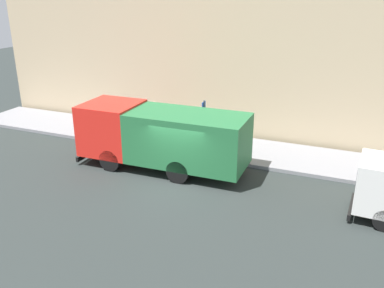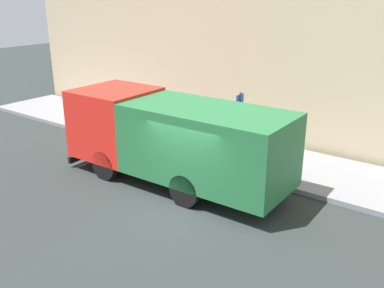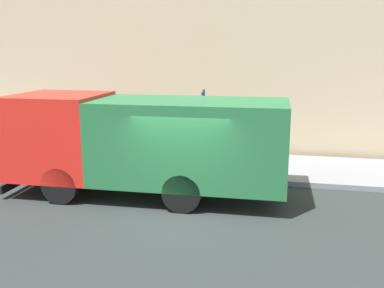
% 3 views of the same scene
% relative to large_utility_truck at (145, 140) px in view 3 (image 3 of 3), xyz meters
% --- Properties ---
extents(ground, '(80.00, 80.00, 0.00)m').
position_rel_large_utility_truck_xyz_m(ground, '(-1.38, -1.32, -1.63)').
color(ground, '#292F2E').
extents(sidewalk, '(3.56, 30.00, 0.17)m').
position_rel_large_utility_truck_xyz_m(sidewalk, '(3.40, -1.32, -1.54)').
color(sidewalk, gray).
rests_on(sidewalk, ground).
extents(building_facade, '(0.50, 30.00, 11.27)m').
position_rel_large_utility_truck_xyz_m(building_facade, '(5.68, -1.32, 4.01)').
color(building_facade, '#C7AE88').
rests_on(building_facade, ground).
extents(large_utility_truck, '(2.70, 7.92, 2.87)m').
position_rel_large_utility_truck_xyz_m(large_utility_truck, '(0.00, 0.00, 0.00)').
color(large_utility_truck, red).
rests_on(large_utility_truck, ground).
extents(pedestrian_walking, '(0.52, 0.52, 1.72)m').
position_rel_large_utility_truck_xyz_m(pedestrian_walking, '(4.29, 2.61, -0.55)').
color(pedestrian_walking, black).
rests_on(pedestrian_walking, sidewalk).
extents(pedestrian_standing, '(0.43, 0.43, 1.67)m').
position_rel_large_utility_truck_xyz_m(pedestrian_standing, '(4.47, 4.92, -0.56)').
color(pedestrian_standing, '#423A51').
rests_on(pedestrian_standing, sidewalk).
extents(traffic_cone_orange, '(0.46, 0.46, 0.65)m').
position_rel_large_utility_truck_xyz_m(traffic_cone_orange, '(1.97, 4.09, -1.13)').
color(traffic_cone_orange, orange).
rests_on(traffic_cone_orange, sidewalk).
extents(street_sign_post, '(0.44, 0.08, 2.74)m').
position_rel_large_utility_truck_xyz_m(street_sign_post, '(2.00, -1.30, 0.15)').
color(street_sign_post, '#4C5156').
rests_on(street_sign_post, sidewalk).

